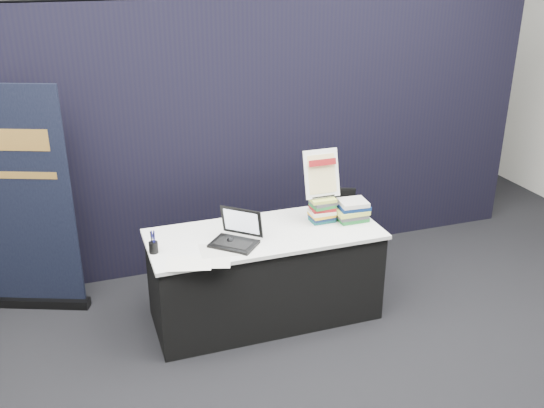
{
  "coord_description": "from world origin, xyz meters",
  "views": [
    {
      "loc": [
        -1.33,
        -3.45,
        2.76
      ],
      "look_at": [
        0.06,
        0.55,
        0.98
      ],
      "focal_mm": 40.0,
      "sensor_mm": 36.0,
      "label": 1
    }
  ],
  "objects": [
    {
      "name": "brochure_mid",
      "position": [
        -0.5,
        0.22,
        0.75
      ],
      "size": [
        0.31,
        0.26,
        0.0
      ],
      "primitive_type": "cube",
      "rotation": [
        0.0,
        0.0,
        -0.31
      ],
      "color": "silver",
      "rests_on": "display_table"
    },
    {
      "name": "book_stack_short",
      "position": [
        0.73,
        0.54,
        0.84
      ],
      "size": [
        0.26,
        0.2,
        0.17
      ],
      "rotation": [
        0.0,
        0.0,
        -0.1
      ],
      "color": "#207933",
      "rests_on": "display_table"
    },
    {
      "name": "drape_partition",
      "position": [
        0.0,
        1.6,
        1.2
      ],
      "size": [
        6.0,
        0.08,
        2.4
      ],
      "primitive_type": "cube",
      "color": "black",
      "rests_on": "floor"
    },
    {
      "name": "pen_cup",
      "position": [
        -0.86,
        0.49,
        0.79
      ],
      "size": [
        0.08,
        0.08,
        0.09
      ],
      "primitive_type": "cylinder",
      "rotation": [
        0.0,
        0.0,
        0.34
      ],
      "color": "black",
      "rests_on": "display_table"
    },
    {
      "name": "laptop",
      "position": [
        -0.28,
        0.46,
        0.81
      ],
      "size": [
        0.4,
        0.44,
        0.25
      ],
      "rotation": [
        0.0,
        0.0,
        -0.73
      ],
      "color": "black",
      "rests_on": "display_table"
    },
    {
      "name": "book_stack_tall",
      "position": [
        0.5,
        0.59,
        0.85
      ],
      "size": [
        0.19,
        0.15,
        0.21
      ],
      "rotation": [
        0.0,
        0.0,
        0.0
      ],
      "color": "#165755",
      "rests_on": "display_table"
    },
    {
      "name": "floor",
      "position": [
        0.0,
        0.0,
        0.0
      ],
      "size": [
        8.0,
        8.0,
        0.0
      ],
      "primitive_type": "plane",
      "color": "black",
      "rests_on": "ground"
    },
    {
      "name": "display_table",
      "position": [
        0.0,
        0.55,
        0.38
      ],
      "size": [
        1.8,
        0.75,
        0.75
      ],
      "color": "black",
      "rests_on": "floor"
    },
    {
      "name": "mouse",
      "position": [
        -0.3,
        0.47,
        0.77
      ],
      "size": [
        0.1,
        0.12,
        0.03
      ],
      "primitive_type": "ellipsoid",
      "rotation": [
        0.0,
        0.0,
        -0.42
      ],
      "color": "black",
      "rests_on": "display_table"
    },
    {
      "name": "brochure_right",
      "position": [
        -0.38,
        0.37,
        0.75
      ],
      "size": [
        0.35,
        0.27,
        0.0
      ],
      "primitive_type": "cube",
      "rotation": [
        0.0,
        0.0,
        -0.1
      ],
      "color": "silver",
      "rests_on": "display_table"
    },
    {
      "name": "wall_back",
      "position": [
        0.0,
        4.0,
        1.75
      ],
      "size": [
        8.0,
        0.02,
        3.5
      ],
      "primitive_type": "cube",
      "color": "beige",
      "rests_on": "floor"
    },
    {
      "name": "brochure_left",
      "position": [
        -0.66,
        0.25,
        0.75
      ],
      "size": [
        0.36,
        0.3,
        0.0
      ],
      "primitive_type": "cube",
      "rotation": [
        0.0,
        0.0,
        -0.25
      ],
      "color": "white",
      "rests_on": "display_table"
    },
    {
      "name": "stacking_chair",
      "position": [
        0.85,
        0.94,
        0.45
      ],
      "size": [
        0.48,
        0.5,
        0.81
      ],
      "rotation": [
        0.0,
        0.0,
        -0.39
      ],
      "color": "black",
      "rests_on": "floor"
    },
    {
      "name": "pullup_banner",
      "position": [
        -1.72,
        1.31,
        0.83
      ],
      "size": [
        0.77,
        0.39,
        1.87
      ],
      "rotation": [
        0.0,
        0.0,
        -0.38
      ],
      "color": "black",
      "rests_on": "floor"
    },
    {
      "name": "info_sign",
      "position": [
        0.5,
        0.62,
        1.14
      ],
      "size": [
        0.29,
        0.14,
        0.39
      ],
      "rotation": [
        0.0,
        0.0,
        0.01
      ],
      "color": "black",
      "rests_on": "book_stack_tall"
    }
  ]
}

